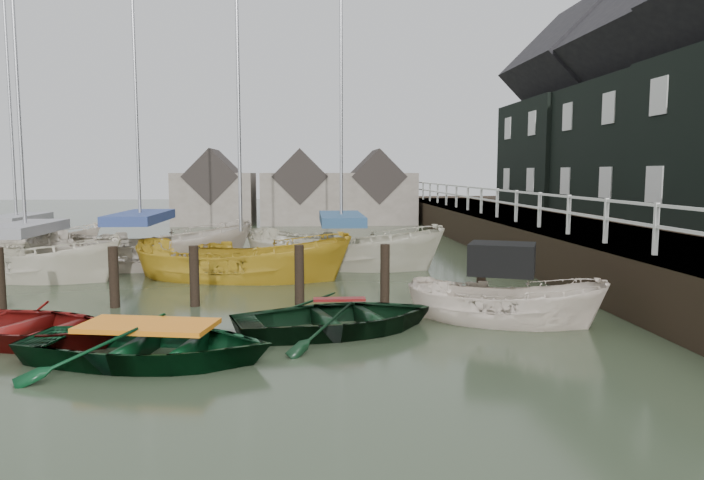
{
  "coord_description": "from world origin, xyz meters",
  "views": [
    {
      "loc": [
        1.39,
        -11.4,
        3.09
      ],
      "look_at": [
        2.5,
        3.96,
        1.4
      ],
      "focal_mm": 32.0,
      "sensor_mm": 36.0,
      "label": 1
    }
  ],
  "objects": [
    {
      "name": "rowboat_red",
      "position": [
        -3.73,
        0.15,
        0.0
      ],
      "size": [
        4.75,
        4.11,
        0.82
      ],
      "primitive_type": "imported",
      "rotation": [
        0.0,
        0.0,
        1.19
      ],
      "color": "#62100E",
      "rests_on": "ground"
    },
    {
      "name": "motorboat",
      "position": [
        5.39,
        0.94,
        0.11
      ],
      "size": [
        4.27,
        2.91,
        2.39
      ],
      "rotation": [
        0.0,
        0.0,
        1.18
      ],
      "color": "beige",
      "rests_on": "ground"
    },
    {
      "name": "sailboat_d",
      "position": [
        2.5,
        8.87,
        0.06
      ],
      "size": [
        7.23,
        4.92,
        11.36
      ],
      "rotation": [
        0.0,
        0.0,
        1.18
      ],
      "color": "beige",
      "rests_on": "ground"
    },
    {
      "name": "far_sheds",
      "position": [
        0.83,
        26.0,
        1.86
      ],
      "size": [
        14.0,
        4.08,
        4.39
      ],
      "color": "#665B51",
      "rests_on": "ground"
    },
    {
      "name": "sailboat_c",
      "position": [
        -0.51,
        6.74,
        0.01
      ],
      "size": [
        6.82,
        3.76,
        10.99
      ],
      "rotation": [
        0.0,
        0.0,
        1.35
      ],
      "color": "#B68F22",
      "rests_on": "ground"
    },
    {
      "name": "mooring_pilings",
      "position": [
        -1.11,
        3.0,
        0.5
      ],
      "size": [
        13.72,
        0.22,
        1.8
      ],
      "color": "black",
      "rests_on": "ground"
    },
    {
      "name": "sailboat_b",
      "position": [
        -3.96,
        9.11,
        0.06
      ],
      "size": [
        7.19,
        2.97,
        11.48
      ],
      "rotation": [
        0.0,
        0.0,
        1.61
      ],
      "color": "#BDB1A1",
      "rests_on": "ground"
    },
    {
      "name": "sailboat_e",
      "position": [
        -8.78,
        11.29,
        0.06
      ],
      "size": [
        6.39,
        3.22,
        10.13
      ],
      "rotation": [
        0.0,
        0.0,
        1.42
      ],
      "color": "beige",
      "rests_on": "ground"
    },
    {
      "name": "ground",
      "position": [
        0.0,
        0.0,
        0.0
      ],
      "size": [
        120.0,
        120.0,
        0.0
      ],
      "primitive_type": "plane",
      "color": "#283320",
      "rests_on": "ground"
    },
    {
      "name": "rowboat_green",
      "position": [
        -1.2,
        -1.25,
        0.0
      ],
      "size": [
        4.61,
        3.69,
        0.85
      ],
      "primitive_type": "imported",
      "rotation": [
        0.0,
        0.0,
        1.37
      ],
      "color": "black",
      "rests_on": "ground"
    },
    {
      "name": "pier",
      "position": [
        9.48,
        10.0,
        0.71
      ],
      "size": [
        3.04,
        32.0,
        2.7
      ],
      "color": "black",
      "rests_on": "ground"
    },
    {
      "name": "land_strip",
      "position": [
        15.0,
        10.0,
        0.0
      ],
      "size": [
        14.0,
        38.0,
        1.5
      ],
      "primitive_type": "cube",
      "color": "black",
      "rests_on": "ground"
    },
    {
      "name": "rowboat_dkgreen",
      "position": [
        2.0,
        0.44,
        0.0
      ],
      "size": [
        4.7,
        3.91,
        0.84
      ],
      "primitive_type": "imported",
      "rotation": [
        0.0,
        0.0,
        1.86
      ],
      "color": "black",
      "rests_on": "ground"
    },
    {
      "name": "sailboat_a",
      "position": [
        -6.72,
        7.23,
        0.06
      ],
      "size": [
        6.69,
        4.25,
        10.58
      ],
      "rotation": [
        0.0,
        0.0,
        1.24
      ],
      "color": "beige",
      "rests_on": "ground"
    }
  ]
}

